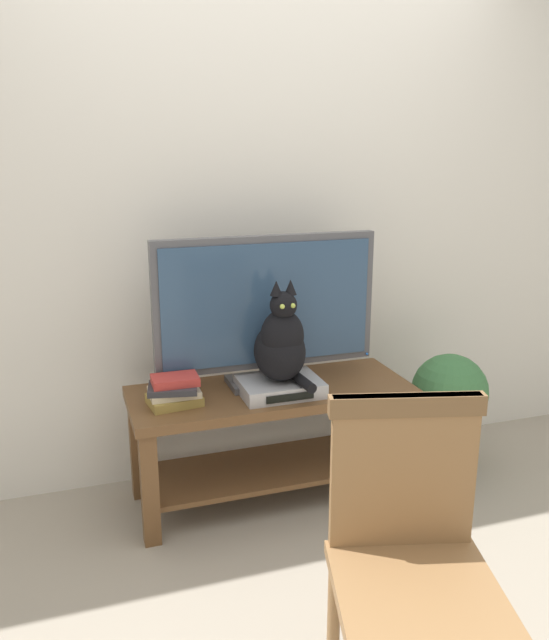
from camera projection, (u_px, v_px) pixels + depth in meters
name	position (u px, v px, depth m)	size (l,w,h in m)	color
ground_plane	(328.00, 565.00, 2.58)	(12.00, 12.00, 0.00)	gray
back_wall	(254.00, 192.00, 3.13)	(7.00, 0.12, 2.80)	silver
tv_stand	(271.00, 422.00, 3.00)	(1.29, 0.49, 0.55)	brown
tv	(267.00, 307.00, 2.91)	(1.03, 0.20, 0.69)	#4C4C51
media_box	(280.00, 386.00, 2.89)	(0.36, 0.28, 0.07)	#ADADB2
cat	(281.00, 344.00, 2.82)	(0.22, 0.35, 0.46)	black
wooden_chair	(410.00, 544.00, 1.81)	(0.55, 0.55, 0.95)	olive
book_stack	(174.00, 391.00, 2.76)	(0.24, 0.20, 0.13)	olive
potted_plant	(449.00, 403.00, 3.18)	(0.37, 0.37, 0.64)	#47474C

